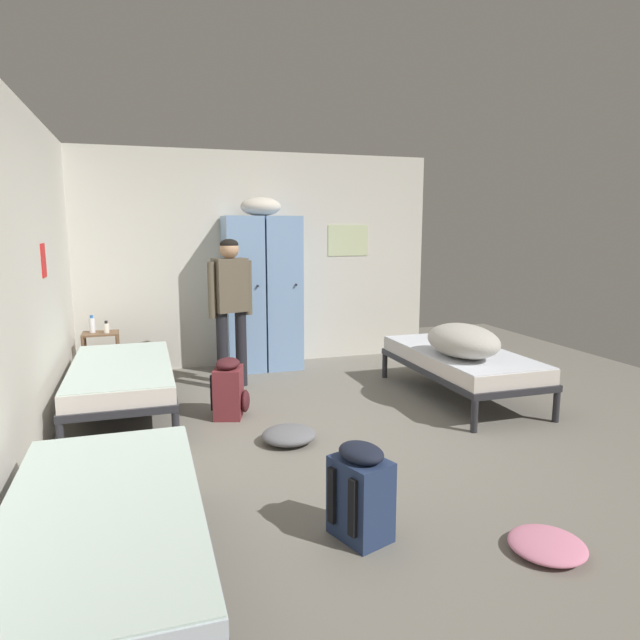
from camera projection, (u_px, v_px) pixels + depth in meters
name	position (u px, v px, depth m)	size (l,w,h in m)	color
ground_plane	(330.00, 439.00, 4.60)	(8.83, 8.83, 0.00)	slate
room_backdrop	(163.00, 271.00, 5.20)	(4.49, 5.58, 2.63)	beige
locker_bank	(262.00, 290.00, 6.76)	(0.90, 0.55, 2.07)	#7A9ECC
shelf_unit	(101.00, 352.00, 6.22)	(0.38, 0.30, 0.57)	brown
bed_right	(460.00, 361.00, 5.68)	(0.90, 1.90, 0.49)	#28282D
bed_left_front	(103.00, 526.00, 2.54)	(0.90, 1.90, 0.49)	#28282D
bed_left_rear	(122.00, 375.00, 5.14)	(0.90, 1.90, 0.49)	#28282D
bedding_heap	(463.00, 341.00, 5.36)	(0.59, 0.88, 0.31)	#B7B2A8
person_traveler	(231.00, 299.00, 5.94)	(0.49, 0.30, 1.60)	black
water_bottle	(92.00, 325.00, 6.16)	(0.06, 0.06, 0.19)	white
lotion_bottle	(106.00, 328.00, 6.15)	(0.06, 0.06, 0.13)	white
backpack_maroon	(230.00, 389.00, 5.11)	(0.39, 0.38, 0.55)	maroon
backpack_navy	(362.00, 493.00, 3.12)	(0.40, 0.38, 0.55)	navy
clothes_pile_grey	(289.00, 435.00, 4.51)	(0.44, 0.42, 0.13)	slate
clothes_pile_pink	(547.00, 545.00, 3.00)	(0.41, 0.41, 0.08)	pink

